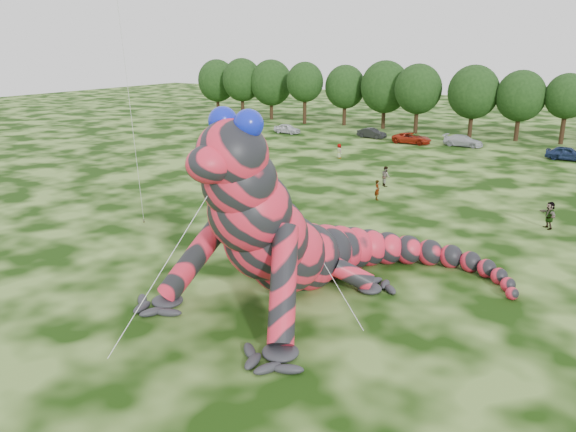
% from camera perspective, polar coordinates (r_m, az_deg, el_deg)
% --- Properties ---
extents(ground, '(240.00, 240.00, 0.00)m').
position_cam_1_polar(ground, '(24.79, 8.42, -12.13)').
color(ground, '#16330A').
rests_on(ground, ground).
extents(inflatable_gecko, '(18.96, 21.46, 9.56)m').
position_cam_1_polar(inflatable_gecko, '(27.76, 1.64, 1.96)').
color(inflatable_gecko, red).
rests_on(inflatable_gecko, ground).
extents(tree_0, '(6.91, 6.22, 9.51)m').
position_cam_1_polar(tree_0, '(101.35, -7.19, 12.85)').
color(tree_0, black).
rests_on(tree_0, ground).
extents(tree_1, '(6.74, 6.07, 9.81)m').
position_cam_1_polar(tree_1, '(96.67, -4.67, 12.81)').
color(tree_1, black).
rests_on(tree_1, ground).
extents(tree_2, '(7.04, 6.34, 9.64)m').
position_cam_1_polar(tree_2, '(94.26, -1.71, 12.70)').
color(tree_2, black).
rests_on(tree_2, ground).
extents(tree_3, '(5.81, 5.23, 9.44)m').
position_cam_1_polar(tree_3, '(89.04, 1.72, 12.38)').
color(tree_3, black).
rests_on(tree_3, ground).
extents(tree_4, '(6.22, 5.60, 9.06)m').
position_cam_1_polar(tree_4, '(87.71, 5.80, 12.11)').
color(tree_4, black).
rests_on(tree_4, ground).
extents(tree_5, '(7.16, 6.44, 9.80)m').
position_cam_1_polar(tree_5, '(84.82, 9.78, 12.03)').
color(tree_5, black).
rests_on(tree_5, ground).
extents(tree_6, '(6.52, 5.86, 9.49)m').
position_cam_1_polar(tree_6, '(81.30, 13.02, 11.53)').
color(tree_6, black).
rests_on(tree_6, ground).
extents(tree_7, '(6.68, 6.01, 9.48)m').
position_cam_1_polar(tree_7, '(79.37, 18.25, 10.99)').
color(tree_7, black).
rests_on(tree_7, ground).
extents(tree_8, '(6.14, 5.53, 8.94)m').
position_cam_1_polar(tree_8, '(78.45, 22.47, 10.30)').
color(tree_8, black).
rests_on(tree_8, ground).
extents(tree_9, '(5.27, 4.74, 8.68)m').
position_cam_1_polar(tree_9, '(78.17, 26.36, 9.71)').
color(tree_9, black).
rests_on(tree_9, ground).
extents(car_0, '(3.97, 1.80, 1.32)m').
position_cam_1_polar(car_0, '(79.38, -0.08, 8.86)').
color(car_0, silver).
rests_on(car_0, ground).
extents(car_1, '(4.09, 1.91, 1.30)m').
position_cam_1_polar(car_1, '(76.20, 8.51, 8.32)').
color(car_1, black).
rests_on(car_1, ground).
extents(car_2, '(4.86, 2.27, 1.34)m').
position_cam_1_polar(car_2, '(72.77, 12.47, 7.72)').
color(car_2, maroon).
rests_on(car_2, ground).
extents(car_3, '(4.82, 2.13, 1.38)m').
position_cam_1_polar(car_3, '(72.35, 17.36, 7.31)').
color(car_3, '#B6BABF').
rests_on(car_3, ground).
extents(car_4, '(4.40, 1.89, 1.48)m').
position_cam_1_polar(car_4, '(67.78, 26.52, 5.72)').
color(car_4, '#19284D').
rests_on(car_4, ground).
extents(spectator_4, '(0.92, 0.84, 1.58)m').
position_cam_1_polar(spectator_4, '(62.06, 5.21, 6.59)').
color(spectator_4, gray).
rests_on(spectator_4, ground).
extents(spectator_5, '(1.49, 1.74, 1.89)m').
position_cam_1_polar(spectator_5, '(41.83, 25.02, 0.09)').
color(spectator_5, gray).
rests_on(spectator_5, ground).
extents(spectator_0, '(0.68, 0.71, 1.63)m').
position_cam_1_polar(spectator_0, '(45.54, 9.05, 2.63)').
color(spectator_0, gray).
rests_on(spectator_0, ground).
extents(spectator_1, '(1.07, 1.09, 1.77)m').
position_cam_1_polar(spectator_1, '(50.15, 9.88, 4.00)').
color(spectator_1, gray).
rests_on(spectator_1, ground).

